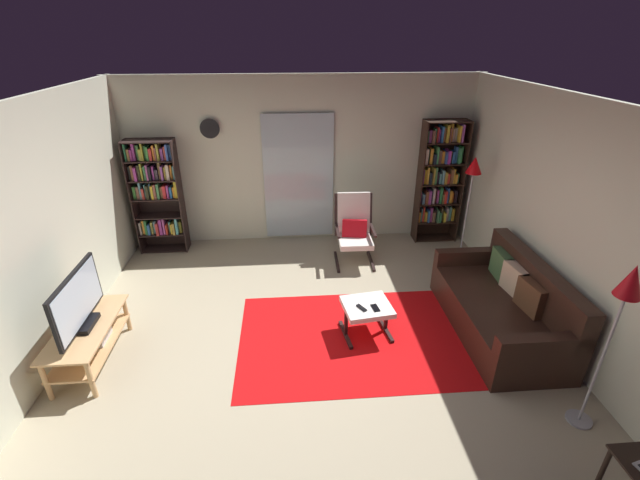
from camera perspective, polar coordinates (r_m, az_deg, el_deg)
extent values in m
plane|color=tan|center=(4.82, -0.98, -14.58)|extent=(7.02, 7.02, 0.00)
cube|color=beige|center=(6.80, -2.63, 10.48)|extent=(5.60, 0.06, 2.60)
cube|color=beige|center=(4.78, -35.42, -1.70)|extent=(0.06, 6.00, 2.60)
cube|color=beige|center=(5.01, 31.43, 0.53)|extent=(0.06, 6.00, 2.60)
cube|color=silver|center=(6.81, -2.88, 8.29)|extent=(1.10, 0.01, 2.00)
cube|color=red|center=(4.99, 4.76, -12.91)|extent=(2.63, 1.77, 0.01)
cube|color=tan|center=(5.02, -28.98, -10.14)|extent=(0.51, 1.12, 0.02)
cube|color=tan|center=(5.15, -28.39, -12.32)|extent=(0.47, 1.06, 0.02)
cylinder|color=tan|center=(4.71, -28.39, -16.13)|extent=(0.05, 0.05, 0.43)
cylinder|color=tan|center=(5.45, -24.51, -9.03)|extent=(0.05, 0.05, 0.43)
cylinder|color=tan|center=(4.89, -32.89, -15.69)|extent=(0.05, 0.05, 0.43)
cylinder|color=tan|center=(5.60, -28.44, -8.93)|extent=(0.05, 0.05, 0.43)
cube|color=silver|center=(5.18, -28.22, -11.43)|extent=(0.30, 0.28, 0.07)
cube|color=black|center=(5.00, -29.07, -9.81)|extent=(0.20, 0.32, 0.05)
cube|color=black|center=(4.85, -29.84, -6.93)|extent=(0.04, 0.96, 0.55)
cube|color=silver|center=(4.84, -29.61, -6.93)|extent=(0.01, 0.90, 0.49)
cube|color=black|center=(7.02, -23.72, 5.14)|extent=(0.02, 0.30, 1.76)
cube|color=black|center=(6.82, -18.15, 5.49)|extent=(0.02, 0.30, 1.76)
cube|color=black|center=(7.04, -20.69, 5.74)|extent=(0.72, 0.02, 1.76)
cube|color=black|center=(7.24, -19.89, -1.04)|extent=(0.68, 0.28, 0.02)
cube|color=black|center=(7.13, -20.23, 0.94)|extent=(0.68, 0.28, 0.02)
cube|color=black|center=(7.01, -20.59, 3.10)|extent=(0.68, 0.28, 0.02)
cube|color=black|center=(6.91, -20.97, 5.32)|extent=(0.68, 0.28, 0.02)
cube|color=black|center=(6.82, -21.37, 7.61)|extent=(0.68, 0.28, 0.02)
cube|color=black|center=(6.74, -21.78, 9.95)|extent=(0.68, 0.28, 0.02)
cube|color=black|center=(6.68, -22.18, 12.21)|extent=(0.68, 0.28, 0.02)
cube|color=#BBB4A9|center=(7.18, -22.76, 1.66)|extent=(0.02, 0.21, 0.21)
cube|color=orange|center=(7.18, -22.41, 1.78)|extent=(0.04, 0.17, 0.22)
cube|color=#2E7C3D|center=(7.15, -22.15, 1.82)|extent=(0.03, 0.20, 0.24)
cube|color=#3067B0|center=(7.13, -21.83, 1.48)|extent=(0.04, 0.18, 0.16)
cube|color=olive|center=(7.13, -21.50, 1.67)|extent=(0.03, 0.15, 0.20)
cube|color=#5B8B9F|center=(7.11, -21.18, 1.70)|extent=(0.04, 0.11, 0.20)
cube|color=#BF3636|center=(7.08, -20.83, 1.64)|extent=(0.04, 0.23, 0.20)
cube|color=#8E328A|center=(7.08, -20.42, 1.93)|extent=(0.04, 0.24, 0.25)
cube|color=#964189|center=(7.05, -20.08, 1.93)|extent=(0.03, 0.19, 0.26)
cube|color=red|center=(7.07, -19.73, 1.60)|extent=(0.02, 0.22, 0.16)
cube|color=teal|center=(7.06, -19.45, 1.71)|extent=(0.03, 0.10, 0.18)
cube|color=gold|center=(7.04, -19.19, 1.59)|extent=(0.03, 0.17, 0.16)
cube|color=#A98B3A|center=(7.02, -18.88, 1.69)|extent=(0.03, 0.23, 0.18)
cube|color=teal|center=(7.00, -18.56, 1.98)|extent=(0.04, 0.21, 0.26)
cube|color=olive|center=(7.01, -18.16, 1.79)|extent=(0.04, 0.13, 0.19)
cube|color=#3F8D3A|center=(6.97, -23.52, 5.94)|extent=(0.04, 0.14, 0.19)
cube|color=brown|center=(6.95, -23.11, 5.98)|extent=(0.04, 0.16, 0.19)
cube|color=#58929E|center=(6.92, -22.88, 6.21)|extent=(0.03, 0.14, 0.26)
cube|color=#CD3D35|center=(6.94, -22.49, 5.93)|extent=(0.03, 0.20, 0.16)
cube|color=teal|center=(6.94, -22.24, 6.19)|extent=(0.02, 0.17, 0.22)
cube|color=#2D2D1C|center=(6.92, -21.98, 6.14)|extent=(0.04, 0.22, 0.21)
cube|color=teal|center=(6.90, -21.71, 6.26)|extent=(0.03, 0.13, 0.23)
cube|color=gold|center=(6.89, -21.41, 6.16)|extent=(0.04, 0.22, 0.21)
cube|color=brown|center=(6.86, -21.12, 6.22)|extent=(0.04, 0.20, 0.22)
cube|color=#43854F|center=(6.85, -20.76, 6.29)|extent=(0.03, 0.20, 0.23)
cube|color=brown|center=(6.86, -20.37, 6.15)|extent=(0.04, 0.16, 0.18)
cube|color=red|center=(6.83, -20.04, 6.18)|extent=(0.04, 0.16, 0.19)
cube|color=#9E3782|center=(6.81, -19.66, 6.21)|extent=(0.03, 0.15, 0.20)
cube|color=#2C6BB8|center=(6.81, -19.30, 6.15)|extent=(0.03, 0.13, 0.17)
cube|color=orange|center=(6.82, -18.93, 6.20)|extent=(0.03, 0.15, 0.16)
cube|color=gold|center=(6.80, -18.67, 6.57)|extent=(0.04, 0.17, 0.26)
cube|color=#222726|center=(6.89, -24.03, 8.28)|extent=(0.02, 0.16, 0.20)
cube|color=brown|center=(6.88, -23.68, 8.42)|extent=(0.03, 0.22, 0.23)
cube|color=#9B368B|center=(6.84, -23.35, 8.27)|extent=(0.04, 0.22, 0.20)
cube|color=#2B2F1D|center=(6.84, -22.97, 8.45)|extent=(0.04, 0.19, 0.23)
cube|color=#9A9E30|center=(6.81, -22.69, 8.55)|extent=(0.02, 0.17, 0.25)
cube|color=#3B824D|center=(6.80, -22.35, 8.39)|extent=(0.03, 0.13, 0.21)
cube|color=#974885|center=(6.80, -22.02, 8.54)|extent=(0.03, 0.21, 0.23)
cube|color=black|center=(6.80, -21.70, 8.49)|extent=(0.03, 0.22, 0.21)
cube|color=#943891|center=(6.77, -21.39, 8.46)|extent=(0.03, 0.13, 0.20)
cube|color=#2F2A35|center=(6.77, -20.98, 8.30)|extent=(0.04, 0.14, 0.16)
cube|color=brown|center=(6.74, -20.63, 8.74)|extent=(0.04, 0.12, 0.25)
cube|color=#874595|center=(6.73, -20.30, 8.55)|extent=(0.03, 0.19, 0.21)
cube|color=olive|center=(6.74, -19.95, 8.57)|extent=(0.02, 0.19, 0.19)
cube|color=beige|center=(6.72, -19.64, 8.70)|extent=(0.04, 0.19, 0.23)
cube|color=orange|center=(6.70, -19.29, 8.64)|extent=(0.03, 0.10, 0.21)
cube|color=teal|center=(6.69, -18.95, 8.63)|extent=(0.02, 0.14, 0.20)
cube|color=#2B8350|center=(6.79, -24.58, 10.70)|extent=(0.02, 0.15, 0.24)
cube|color=brown|center=(6.82, -24.09, 10.54)|extent=(0.03, 0.24, 0.17)
cube|color=#993382|center=(6.78, -23.89, 10.47)|extent=(0.03, 0.15, 0.17)
cube|color=#903386|center=(6.76, -23.67, 10.81)|extent=(0.03, 0.12, 0.24)
cube|color=#3E7A41|center=(6.77, -23.18, 10.79)|extent=(0.04, 0.12, 0.21)
cube|color=#9D9E3A|center=(6.77, -22.80, 10.63)|extent=(0.04, 0.20, 0.16)
cube|color=#9E972B|center=(6.73, -22.62, 10.97)|extent=(0.02, 0.18, 0.25)
cube|color=#3A8144|center=(6.74, -22.29, 10.84)|extent=(0.03, 0.14, 0.21)
cube|color=#39893C|center=(6.72, -21.98, 10.83)|extent=(0.03, 0.19, 0.20)
cube|color=red|center=(6.70, -21.69, 10.72)|extent=(0.04, 0.17, 0.17)
cube|color=orange|center=(6.69, -21.33, 10.95)|extent=(0.03, 0.15, 0.21)
cube|color=brown|center=(6.67, -21.09, 10.83)|extent=(0.02, 0.16, 0.19)
cube|color=olive|center=(6.66, -20.82, 11.08)|extent=(0.03, 0.18, 0.24)
cube|color=#8A439A|center=(6.67, -20.34, 10.86)|extent=(0.04, 0.17, 0.17)
cube|color=#C63F36|center=(6.65, -19.97, 10.99)|extent=(0.03, 0.15, 0.19)
cube|color=#3A60BA|center=(6.64, -19.70, 11.16)|extent=(0.03, 0.23, 0.23)
cube|color=#3B69B0|center=(6.62, -19.42, 11.13)|extent=(0.03, 0.13, 0.22)
cube|color=black|center=(6.95, 13.17, 7.39)|extent=(0.02, 0.30, 1.96)
cube|color=black|center=(7.18, 18.30, 7.34)|extent=(0.02, 0.30, 1.96)
cube|color=black|center=(7.18, 15.41, 7.75)|extent=(0.68, 0.02, 1.96)
cube|color=black|center=(7.41, 14.88, 0.33)|extent=(0.65, 0.28, 0.02)
cube|color=black|center=(7.28, 15.16, 2.52)|extent=(0.65, 0.28, 0.02)
cube|color=black|center=(7.16, 15.46, 4.91)|extent=(0.65, 0.28, 0.02)
cube|color=black|center=(7.05, 15.78, 7.37)|extent=(0.65, 0.28, 0.02)
cube|color=black|center=(6.96, 16.11, 9.90)|extent=(0.65, 0.28, 0.02)
cube|color=black|center=(6.88, 16.45, 12.50)|extent=(0.65, 0.28, 0.02)
cube|color=black|center=(6.82, 16.79, 15.02)|extent=(0.65, 0.28, 0.02)
cube|color=orange|center=(7.14, 13.07, 3.11)|extent=(0.04, 0.13, 0.17)
cube|color=teal|center=(7.17, 13.36, 3.44)|extent=(0.02, 0.13, 0.23)
cube|color=red|center=(7.15, 13.66, 3.49)|extent=(0.02, 0.10, 0.27)
cube|color=gold|center=(7.18, 13.94, 3.13)|extent=(0.04, 0.10, 0.17)
cube|color=#306AB5|center=(7.21, 14.16, 3.36)|extent=(0.02, 0.24, 0.20)
cube|color=#A03B83|center=(7.20, 14.53, 3.49)|extent=(0.03, 0.16, 0.25)
cube|color=brown|center=(7.22, 14.86, 3.13)|extent=(0.04, 0.16, 0.17)
cube|color=#282420|center=(7.23, 15.14, 3.28)|extent=(0.02, 0.10, 0.20)
cube|color=#41784D|center=(7.23, 15.36, 3.34)|extent=(0.02, 0.23, 0.22)
cube|color=#378650|center=(7.25, 15.63, 3.16)|extent=(0.03, 0.21, 0.17)
cube|color=brown|center=(7.28, 15.90, 3.43)|extent=(0.03, 0.12, 0.22)
cube|color=gold|center=(7.29, 16.23, 3.12)|extent=(0.04, 0.17, 0.15)
cube|color=#BCB1AF|center=(7.30, 16.59, 3.41)|extent=(0.03, 0.12, 0.22)
cube|color=#559D8D|center=(7.32, 16.92, 3.52)|extent=(0.03, 0.13, 0.24)
cube|color=gold|center=(7.34, 17.29, 3.38)|extent=(0.04, 0.12, 0.21)
cube|color=purple|center=(7.04, 13.22, 5.67)|extent=(0.02, 0.15, 0.18)
cube|color=#5C8AA1|center=(7.04, 13.57, 5.52)|extent=(0.04, 0.17, 0.16)
cube|color=brown|center=(7.06, 13.95, 5.74)|extent=(0.04, 0.22, 0.21)
cube|color=#954098|center=(7.06, 14.35, 5.74)|extent=(0.04, 0.20, 0.22)
cube|color=#222E30|center=(7.08, 14.60, 5.86)|extent=(0.02, 0.17, 0.23)
cube|color=beige|center=(7.08, 14.87, 5.91)|extent=(0.03, 0.18, 0.26)
cube|color=brown|center=(7.12, 15.09, 5.80)|extent=(0.02, 0.12, 0.21)
cube|color=#9E478D|center=(7.12, 15.36, 5.80)|extent=(0.03, 0.17, 0.21)
cube|color=#2E8844|center=(7.11, 15.80, 5.89)|extent=(0.04, 0.14, 0.26)
cube|color=brown|center=(7.15, 15.99, 5.55)|extent=(0.02, 0.22, 0.16)
cube|color=red|center=(7.15, 16.27, 5.74)|extent=(0.04, 0.22, 0.21)
cube|color=#3059B0|center=(7.15, 16.63, 5.85)|extent=(0.04, 0.13, 0.25)
cube|color=orange|center=(7.18, 16.97, 5.70)|extent=(0.04, 0.16, 0.20)
cube|color=orange|center=(7.22, 17.23, 5.58)|extent=(0.03, 0.12, 0.16)
cube|color=black|center=(7.22, 17.57, 5.73)|extent=(0.04, 0.17, 0.20)
cube|color=#883F8C|center=(6.93, 13.54, 8.40)|extent=(0.02, 0.17, 0.24)
cube|color=gold|center=(6.93, 13.85, 8.33)|extent=(0.03, 0.13, 0.23)
cube|color=gold|center=(6.94, 14.13, 8.49)|extent=(0.03, 0.17, 0.27)
cube|color=#222E34|center=(6.96, 14.46, 8.16)|extent=(0.04, 0.18, 0.19)
cube|color=olive|center=(6.97, 14.83, 8.47)|extent=(0.02, 0.23, 0.26)
cube|color=#3E7D47|center=(6.97, 15.13, 8.45)|extent=(0.03, 0.17, 0.27)
cube|color=#291A2A|center=(7.00, 15.36, 8.17)|extent=(0.03, 0.14, 0.19)
cube|color=#569A94|center=(7.03, 15.64, 8.11)|extent=(0.03, 0.19, 0.16)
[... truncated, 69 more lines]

